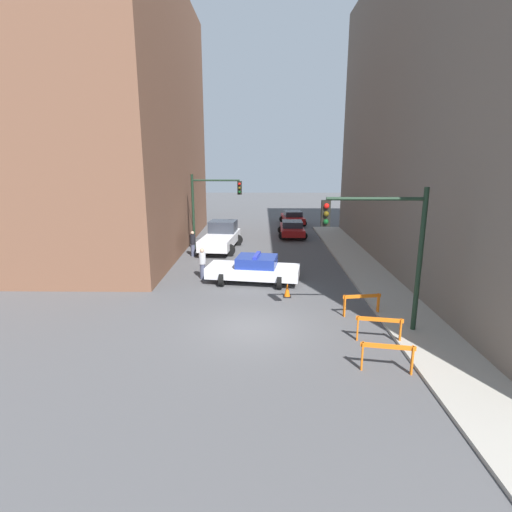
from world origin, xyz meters
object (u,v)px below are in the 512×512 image
pedestrian_corner (193,243)px  white_truck (221,237)px  parked_car_mid (293,217)px  parked_car_near (292,228)px  barrier_front (387,353)px  pedestrian_crossing (202,263)px  traffic_cone (287,290)px  traffic_light_near (388,239)px  traffic_light_far (209,201)px  police_car (254,269)px  barrier_back (362,301)px  barrier_mid (379,325)px

pedestrian_corner → white_truck: bearing=102.4°
parked_car_mid → white_truck: bearing=-122.3°
parked_car_near → barrier_front: parked_car_near is taller
pedestrian_crossing → parked_car_near: bearing=85.5°
white_truck → traffic_cone: size_ratio=8.50×
traffic_light_near → white_truck: bearing=118.1°
traffic_light_near → traffic_cone: bearing=130.4°
traffic_light_far → police_car: traffic_light_far is taller
barrier_front → barrier_back: (0.31, 4.43, 0.00)m
traffic_light_far → barrier_front: 18.08m
parked_car_near → traffic_light_far: bearing=-140.4°
traffic_light_near → police_car: bearing=128.9°
traffic_light_far → parked_car_mid: size_ratio=1.18×
barrier_mid → barrier_front: bearing=-99.4°
traffic_light_near → traffic_light_far: (-8.03, 13.45, -0.13)m
pedestrian_crossing → traffic_cone: 5.18m
barrier_front → barrier_back: bearing=86.0°
parked_car_near → barrier_back: (1.58, -16.75, -0.06)m
traffic_light_near → pedestrian_crossing: size_ratio=3.13×
parked_car_mid → barrier_front: bearing=-92.4°
white_truck → parked_car_near: bearing=47.3°
traffic_light_near → barrier_back: traffic_light_near is taller
parked_car_near → barrier_front: size_ratio=2.73×
parked_car_near → pedestrian_crossing: bearing=-114.8°
parked_car_mid → barrier_back: size_ratio=2.78×
white_truck → parked_car_mid: 12.33m
traffic_light_far → pedestrian_crossing: bearing=-86.1°
parked_car_mid → traffic_cone: size_ratio=6.73×
traffic_light_near → barrier_mid: bearing=-112.7°
barrier_mid → white_truck: bearing=115.7°
traffic_light_near → barrier_front: traffic_light_near is taller
traffic_light_far → traffic_cone: traffic_light_far is taller
parked_car_near → traffic_cone: 14.61m
parked_car_mid → barrier_back: 22.92m
traffic_light_far → white_truck: 2.61m
traffic_light_far → barrier_front: (7.36, -16.28, -2.78)m
traffic_light_far → parked_car_near: 8.28m
traffic_cone → traffic_light_far: bearing=116.4°
barrier_front → white_truck: bearing=111.9°
parked_car_near → barrier_mid: 19.22m
barrier_mid → traffic_cone: bearing=122.2°
traffic_cone → traffic_light_near: bearing=-49.6°
traffic_light_far → barrier_back: 14.39m
barrier_front → barrier_mid: 2.06m
police_car → pedestrian_crossing: bearing=85.5°
traffic_cone → police_car: bearing=126.1°
pedestrian_crossing → barrier_back: (7.21, -5.01, -0.24)m
white_truck → barrier_mid: (6.95, -14.44, -0.29)m
traffic_light_far → police_car: bearing=-66.7°
pedestrian_crossing → barrier_front: bearing=-32.8°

